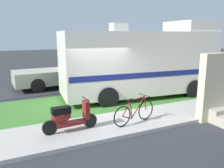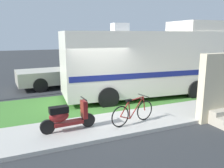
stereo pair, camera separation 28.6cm
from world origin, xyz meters
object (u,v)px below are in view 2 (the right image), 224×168
at_px(motorhome_rv, 143,62).
at_px(scooter, 66,116).
at_px(bicycle, 133,112).
at_px(pickup_truck_near, 73,69).

relative_size(motorhome_rv, scooter, 4.42).
bearing_deg(motorhome_rv, scooter, -147.40).
relative_size(scooter, bicycle, 1.00).
bearing_deg(bicycle, motorhome_rv, 54.01).
height_order(motorhome_rv, scooter, motorhome_rv).
bearing_deg(pickup_truck_near, motorhome_rv, -58.86).
xyz_separation_m(motorhome_rv, scooter, (-4.43, -2.83, -1.17)).
bearing_deg(bicycle, scooter, 172.15).
bearing_deg(motorhome_rv, pickup_truck_near, 121.14).
xyz_separation_m(scooter, pickup_truck_near, (1.99, 6.87, 0.40)).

